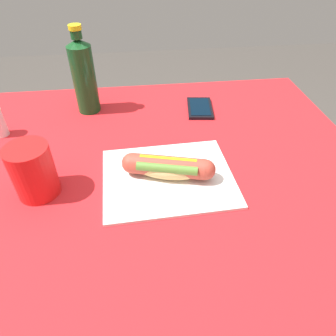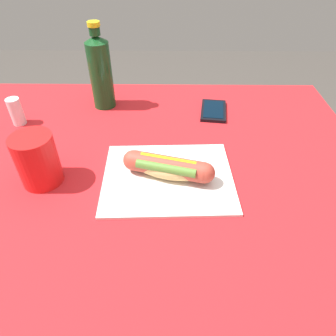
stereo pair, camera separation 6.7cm
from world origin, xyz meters
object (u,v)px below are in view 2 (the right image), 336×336
(soda_bottle, at_px, (100,71))
(drinking_cup, at_px, (37,160))
(hot_dog, at_px, (168,167))
(salt_shaker, at_px, (16,111))
(cell_phone, at_px, (213,111))

(soda_bottle, distance_m, drinking_cup, 0.35)
(hot_dog, distance_m, salt_shaker, 0.48)
(hot_dog, xyz_separation_m, cell_phone, (-0.13, -0.30, -0.03))
(hot_dog, height_order, salt_shaker, salt_shaker)
(hot_dog, height_order, cell_phone, hot_dog)
(soda_bottle, xyz_separation_m, salt_shaker, (0.22, 0.11, -0.07))
(soda_bottle, xyz_separation_m, drinking_cup, (0.08, 0.34, -0.05))
(drinking_cup, height_order, salt_shaker, drinking_cup)
(hot_dog, bearing_deg, drinking_cup, 1.81)
(cell_phone, xyz_separation_m, soda_bottle, (0.33, -0.04, 0.10))
(soda_bottle, bearing_deg, cell_phone, 173.52)
(hot_dog, relative_size, salt_shaker, 2.67)
(hot_dog, distance_m, cell_phone, 0.33)
(cell_phone, height_order, drinking_cup, drinking_cup)
(soda_bottle, distance_m, salt_shaker, 0.26)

